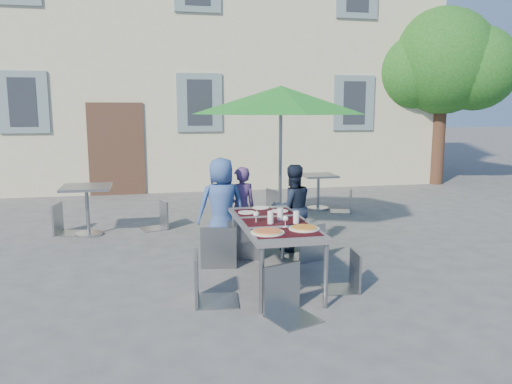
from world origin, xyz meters
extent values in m
plane|color=#4A4A4C|center=(0.00, 0.00, 0.00)|extent=(90.00, 90.00, 0.00)
cube|color=#BBB697|center=(0.00, 11.50, 3.50)|extent=(13.00, 8.00, 7.00)
cube|color=#452C21|center=(-2.00, 7.47, 1.10)|extent=(1.30, 0.06, 2.20)
cube|color=slate|center=(-4.00, 7.47, 2.20)|extent=(1.10, 0.06, 1.40)
cube|color=#262B33|center=(-4.00, 7.45, 2.20)|extent=(0.60, 0.04, 1.10)
cube|color=slate|center=(0.00, 7.47, 2.20)|extent=(1.10, 0.06, 1.40)
cube|color=#262B33|center=(0.00, 7.45, 2.20)|extent=(0.60, 0.04, 1.10)
cube|color=slate|center=(4.00, 7.47, 2.20)|extent=(1.10, 0.06, 1.40)
cube|color=#262B33|center=(4.00, 7.45, 2.20)|extent=(0.60, 0.04, 1.10)
cylinder|color=#472C1E|center=(6.50, 7.50, 1.40)|extent=(0.36, 0.36, 2.80)
sphere|color=#154F15|center=(6.50, 7.50, 3.30)|extent=(2.80, 2.80, 2.80)
sphere|color=#154F15|center=(5.70, 7.80, 3.00)|extent=(2.00, 2.00, 2.00)
sphere|color=#154F15|center=(7.20, 7.10, 3.10)|extent=(2.20, 2.20, 2.20)
sphere|color=#154F15|center=(6.70, 8.10, 3.80)|extent=(1.80, 1.80, 1.80)
cube|color=#403F44|center=(0.20, 0.71, 0.72)|extent=(0.80, 1.85, 0.05)
cylinder|color=gray|center=(-0.14, -0.15, 0.35)|extent=(0.05, 0.05, 0.70)
cylinder|color=gray|center=(0.54, -0.15, 0.35)|extent=(0.05, 0.05, 0.70)
cylinder|color=gray|center=(-0.14, 1.58, 0.35)|extent=(0.05, 0.05, 0.70)
cylinder|color=gray|center=(0.54, 1.58, 0.35)|extent=(0.05, 0.05, 0.70)
cube|color=black|center=(0.20, 0.16, 0.75)|extent=(0.70, 0.42, 0.01)
cube|color=black|center=(0.20, 0.71, 0.75)|extent=(0.70, 0.42, 0.01)
cube|color=black|center=(0.20, 1.26, 0.75)|extent=(0.70, 0.42, 0.01)
cylinder|color=white|center=(-0.01, 0.17, 0.76)|extent=(0.36, 0.36, 0.01)
cylinder|color=tan|center=(-0.01, 0.17, 0.77)|extent=(0.32, 0.32, 0.01)
cylinder|color=#AF3D11|center=(-0.01, 0.17, 0.78)|extent=(0.28, 0.28, 0.01)
cylinder|color=white|center=(0.42, 0.26, 0.76)|extent=(0.34, 0.34, 0.01)
cylinder|color=tan|center=(0.42, 0.26, 0.77)|extent=(0.30, 0.30, 0.01)
cylinder|color=#A4390B|center=(0.42, 0.26, 0.78)|extent=(0.26, 0.26, 0.01)
cylinder|color=silver|center=(0.13, 0.60, 0.82)|extent=(0.07, 0.07, 0.15)
cylinder|color=silver|center=(0.28, 0.75, 0.82)|extent=(0.07, 0.07, 0.15)
cylinder|color=silver|center=(0.42, 0.55, 0.82)|extent=(0.07, 0.07, 0.15)
cylinder|color=silver|center=(-0.02, 0.69, 0.75)|extent=(0.06, 0.06, 0.00)
cylinder|color=silver|center=(-0.02, 0.69, 0.79)|extent=(0.01, 0.01, 0.08)
sphere|color=silver|center=(-0.02, 0.69, 0.85)|extent=(0.06, 0.06, 0.06)
cylinder|color=silver|center=(0.25, 0.41, 0.75)|extent=(0.06, 0.06, 0.00)
cylinder|color=silver|center=(0.25, 0.41, 0.79)|extent=(0.01, 0.01, 0.08)
sphere|color=silver|center=(0.25, 0.41, 0.85)|extent=(0.06, 0.06, 0.06)
cylinder|color=white|center=(-0.03, 1.24, 0.76)|extent=(0.22, 0.22, 0.01)
cube|color=#B2B5BB|center=(0.11, 1.24, 0.76)|extent=(0.02, 0.18, 0.00)
cylinder|color=white|center=(0.40, 1.24, 0.76)|extent=(0.22, 0.22, 0.01)
cube|color=#B2B5BB|center=(0.54, 1.24, 0.76)|extent=(0.02, 0.18, 0.00)
cylinder|color=white|center=(0.21, 1.50, 0.76)|extent=(0.22, 0.22, 0.01)
cube|color=#B2B5BB|center=(0.35, 1.50, 0.76)|extent=(0.02, 0.18, 0.00)
imported|color=#365496|center=(-0.24, 2.03, 0.70)|extent=(0.72, 0.51, 1.39)
imported|color=#4F356C|center=(0.08, 2.24, 0.61)|extent=(0.49, 0.36, 1.23)
imported|color=#161F32|center=(0.79, 1.99, 0.64)|extent=(0.65, 0.41, 1.27)
cube|color=gray|center=(-0.35, 1.58, 0.50)|extent=(0.53, 0.53, 0.03)
cube|color=gray|center=(-0.38, 1.36, 0.78)|extent=(0.46, 0.10, 0.55)
cylinder|color=gray|center=(-0.12, 1.74, 0.24)|extent=(0.02, 0.02, 0.49)
cylinder|color=gray|center=(-0.51, 1.80, 0.24)|extent=(0.02, 0.02, 0.49)
cylinder|color=gray|center=(-0.18, 1.35, 0.24)|extent=(0.02, 0.02, 0.49)
cylinder|color=gray|center=(-0.57, 1.41, 0.24)|extent=(0.02, 0.02, 0.49)
cube|color=gray|center=(0.09, 1.87, 0.49)|extent=(0.58, 0.58, 0.03)
cube|color=gray|center=(0.02, 1.66, 0.77)|extent=(0.45, 0.17, 0.55)
cylinder|color=gray|center=(0.33, 2.00, 0.24)|extent=(0.02, 0.02, 0.48)
cylinder|color=gray|center=(-0.04, 2.12, 0.24)|extent=(0.02, 0.02, 0.48)
cylinder|color=gray|center=(0.21, 1.62, 0.24)|extent=(0.02, 0.02, 0.48)
cylinder|color=gray|center=(-0.16, 1.75, 0.24)|extent=(0.02, 0.02, 0.48)
cube|color=gray|center=(0.83, 1.59, 0.46)|extent=(0.56, 0.56, 0.03)
cube|color=gray|center=(0.90, 1.40, 0.72)|extent=(0.41, 0.18, 0.51)
cylinder|color=gray|center=(0.94, 1.83, 0.23)|extent=(0.02, 0.02, 0.45)
cylinder|color=gray|center=(0.59, 1.70, 0.23)|extent=(0.02, 0.02, 0.45)
cylinder|color=gray|center=(1.07, 1.48, 0.23)|extent=(0.02, 0.02, 0.45)
cylinder|color=gray|center=(0.72, 1.35, 0.23)|extent=(0.02, 0.02, 0.45)
cube|color=gray|center=(-0.55, 0.24, 0.49)|extent=(0.50, 0.50, 0.03)
cube|color=gray|center=(-0.76, 0.27, 0.76)|extent=(0.08, 0.46, 0.54)
cylinder|color=gray|center=(-0.38, 0.03, 0.24)|extent=(0.02, 0.02, 0.48)
cylinder|color=gray|center=(-0.33, 0.42, 0.24)|extent=(0.02, 0.02, 0.48)
cylinder|color=gray|center=(-0.76, 0.07, 0.24)|extent=(0.02, 0.02, 0.48)
cylinder|color=gray|center=(-0.72, 0.46, 0.24)|extent=(0.02, 0.02, 0.48)
cube|color=gray|center=(0.88, 0.31, 0.40)|extent=(0.41, 0.41, 0.03)
cube|color=gray|center=(1.06, 0.30, 0.63)|extent=(0.06, 0.38, 0.45)
cylinder|color=gray|center=(0.74, 0.49, 0.20)|extent=(0.02, 0.02, 0.39)
cylinder|color=gray|center=(0.70, 0.17, 0.20)|extent=(0.02, 0.02, 0.39)
cylinder|color=gray|center=(1.06, 0.46, 0.20)|extent=(0.02, 0.02, 0.39)
cylinder|color=gray|center=(1.03, 0.14, 0.20)|extent=(0.02, 0.02, 0.39)
cube|color=gray|center=(0.13, -0.37, 0.46)|extent=(0.56, 0.56, 0.03)
cube|color=gray|center=(0.06, -0.18, 0.72)|extent=(0.42, 0.18, 0.52)
cylinder|color=gray|center=(0.02, -0.61, 0.23)|extent=(0.02, 0.02, 0.45)
cylinder|color=gray|center=(0.37, -0.48, 0.23)|extent=(0.02, 0.02, 0.45)
cylinder|color=gray|center=(-0.11, -0.26, 0.23)|extent=(0.02, 0.02, 0.45)
cylinder|color=gray|center=(0.24, -0.13, 0.23)|extent=(0.02, 0.02, 0.45)
cylinder|color=#B2B5BB|center=(0.84, 2.88, 0.05)|extent=(0.50, 0.50, 0.10)
cylinder|color=gray|center=(0.84, 2.88, 1.12)|extent=(0.06, 0.06, 2.24)
cone|color=#1C7E23|center=(0.84, 2.88, 2.19)|extent=(2.82, 2.82, 0.44)
cylinder|color=#B2B5BB|center=(-2.24, 3.52, 0.02)|extent=(0.44, 0.44, 0.04)
cylinder|color=gray|center=(-2.24, 3.52, 0.38)|extent=(0.06, 0.06, 0.77)
cube|color=gray|center=(-2.24, 3.52, 0.80)|extent=(0.77, 0.77, 0.04)
cube|color=gray|center=(-2.55, 3.70, 0.46)|extent=(0.51, 0.51, 0.03)
cube|color=gray|center=(-2.75, 3.74, 0.72)|extent=(0.11, 0.43, 0.51)
cylinder|color=gray|center=(-2.40, 3.48, 0.23)|extent=(0.02, 0.02, 0.45)
cylinder|color=gray|center=(-2.33, 3.84, 0.23)|extent=(0.02, 0.02, 0.45)
cylinder|color=gray|center=(-2.76, 3.55, 0.23)|extent=(0.02, 0.02, 0.45)
cylinder|color=gray|center=(-2.69, 3.91, 0.23)|extent=(0.02, 0.02, 0.45)
cube|color=#90949C|center=(-1.20, 3.75, 0.44)|extent=(0.51, 0.51, 0.03)
cube|color=#90949C|center=(-1.01, 3.80, 0.68)|extent=(0.14, 0.40, 0.49)
cylinder|color=#90949C|center=(-1.42, 3.86, 0.21)|extent=(0.02, 0.02, 0.43)
cylinder|color=#90949C|center=(-1.32, 3.53, 0.21)|extent=(0.02, 0.02, 0.43)
cylinder|color=#90949C|center=(-1.08, 3.96, 0.21)|extent=(0.02, 0.02, 0.43)
cylinder|color=#90949C|center=(-0.98, 3.63, 0.21)|extent=(0.02, 0.02, 0.43)
cylinder|color=#B2B5BB|center=(2.16, 4.81, 0.02)|extent=(0.44, 0.44, 0.04)
cylinder|color=gray|center=(2.16, 4.81, 0.34)|extent=(0.06, 0.06, 0.67)
cube|color=gray|center=(2.16, 4.81, 0.70)|extent=(0.67, 0.67, 0.04)
cube|color=gray|center=(1.25, 4.25, 0.49)|extent=(0.58, 0.58, 0.03)
cube|color=gray|center=(1.04, 4.18, 0.76)|extent=(0.18, 0.44, 0.55)
cylinder|color=gray|center=(1.50, 4.13, 0.24)|extent=(0.02, 0.02, 0.48)
cylinder|color=gray|center=(1.37, 4.50, 0.24)|extent=(0.02, 0.02, 0.48)
cylinder|color=gray|center=(1.13, 4.00, 0.24)|extent=(0.02, 0.02, 0.48)
cylinder|color=gray|center=(1.00, 4.37, 0.24)|extent=(0.02, 0.02, 0.48)
cube|color=gray|center=(2.51, 4.45, 0.43)|extent=(0.52, 0.52, 0.03)
cube|color=gray|center=(2.70, 4.39, 0.68)|extent=(0.16, 0.39, 0.48)
cylinder|color=gray|center=(2.41, 4.68, 0.21)|extent=(0.02, 0.02, 0.42)
cylinder|color=gray|center=(2.29, 4.35, 0.21)|extent=(0.02, 0.02, 0.42)
cylinder|color=gray|center=(2.74, 4.56, 0.21)|extent=(0.02, 0.02, 0.42)
cylinder|color=gray|center=(2.62, 4.23, 0.21)|extent=(0.02, 0.02, 0.42)
camera|label=1|loc=(-1.19, -4.84, 2.07)|focal=35.00mm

